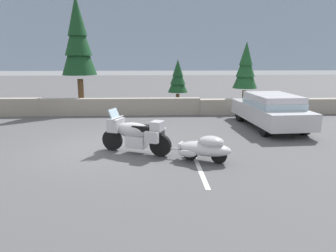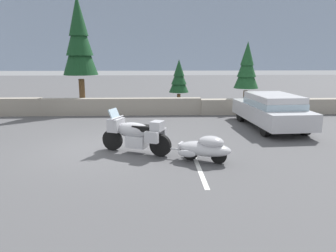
# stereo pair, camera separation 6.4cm
# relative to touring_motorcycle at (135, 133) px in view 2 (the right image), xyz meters

# --- Properties ---
(ground_plane) EXTENTS (80.00, 80.00, 0.00)m
(ground_plane) POSITION_rel_touring_motorcycle_xyz_m (-1.08, 0.47, -0.62)
(ground_plane) COLOR #4C4C4F
(stone_guard_wall) EXTENTS (24.00, 0.57, 0.88)m
(stone_guard_wall) POSITION_rel_touring_motorcycle_xyz_m (-1.11, 6.47, -0.20)
(stone_guard_wall) COLOR gray
(stone_guard_wall) RESTS_ON ground
(distant_ridgeline) EXTENTS (240.00, 80.00, 16.00)m
(distant_ridgeline) POSITION_rel_touring_motorcycle_xyz_m (-1.08, 96.48, 7.38)
(distant_ridgeline) COLOR #8C9EB7
(distant_ridgeline) RESTS_ON ground
(touring_motorcycle) EXTENTS (2.16, 1.30, 1.33)m
(touring_motorcycle) POSITION_rel_touring_motorcycle_xyz_m (0.00, 0.00, 0.00)
(touring_motorcycle) COLOR black
(touring_motorcycle) RESTS_ON ground
(car_shaped_trailer) EXTENTS (2.15, 1.26, 0.76)m
(car_shaped_trailer) POSITION_rel_touring_motorcycle_xyz_m (1.99, -0.91, -0.21)
(car_shaped_trailer) COLOR black
(car_shaped_trailer) RESTS_ON ground
(sedan_at_right_edge) EXTENTS (2.09, 4.60, 1.41)m
(sedan_at_right_edge) POSITION_rel_touring_motorcycle_xyz_m (5.38, 3.25, 0.15)
(sedan_at_right_edge) COLOR black
(sedan_at_right_edge) RESTS_ON ground
(pine_tree_tall) EXTENTS (1.79, 1.79, 5.98)m
(pine_tree_tall) POSITION_rel_touring_motorcycle_xyz_m (-3.29, 7.67, 3.12)
(pine_tree_tall) COLOR brown
(pine_tree_tall) RESTS_ON ground
(pine_tree_secondary) EXTENTS (1.32, 1.32, 3.69)m
(pine_tree_secondary) POSITION_rel_touring_motorcycle_xyz_m (5.58, 7.75, 1.69)
(pine_tree_secondary) COLOR brown
(pine_tree_secondary) RESTS_ON ground
(pine_tree_far_right) EXTENTS (1.13, 1.13, 2.75)m
(pine_tree_far_right) POSITION_rel_touring_motorcycle_xyz_m (1.97, 8.66, 1.10)
(pine_tree_far_right) COLOR brown
(pine_tree_far_right) RESTS_ON ground
(parking_stripe_marker) EXTENTS (0.12, 3.60, 0.01)m
(parking_stripe_marker) POSITION_rel_touring_motorcycle_xyz_m (1.76, -1.03, -0.62)
(parking_stripe_marker) COLOR silver
(parking_stripe_marker) RESTS_ON ground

